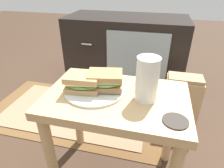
# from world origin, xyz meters

# --- Properties ---
(side_table) EXTENTS (0.56, 0.36, 0.46)m
(side_table) POSITION_xyz_m (0.00, 0.00, 0.37)
(side_table) COLOR tan
(side_table) RESTS_ON ground
(tv_cabinet) EXTENTS (0.96, 0.46, 0.58)m
(tv_cabinet) POSITION_xyz_m (-0.13, 0.95, 0.29)
(tv_cabinet) COLOR black
(tv_cabinet) RESTS_ON ground
(area_rug) EXTENTS (1.23, 0.64, 0.01)m
(area_rug) POSITION_xyz_m (-0.39, 0.40, 0.00)
(area_rug) COLOR brown
(area_rug) RESTS_ON ground
(plate) EXTENTS (0.25, 0.25, 0.01)m
(plate) POSITION_xyz_m (-0.09, 0.01, 0.47)
(plate) COLOR silver
(plate) RESTS_ON side_table
(sandwich_front) EXTENTS (0.15, 0.12, 0.07)m
(sandwich_front) POSITION_xyz_m (-0.13, 0.00, 0.50)
(sandwich_front) COLOR tan
(sandwich_front) RESTS_ON plate
(sandwich_back) EXTENTS (0.16, 0.13, 0.07)m
(sandwich_back) POSITION_xyz_m (-0.05, 0.03, 0.51)
(sandwich_back) COLOR #9E7A4C
(sandwich_back) RESTS_ON plate
(beer_glass) EXTENTS (0.08, 0.08, 0.17)m
(beer_glass) POSITION_xyz_m (0.11, 0.01, 0.54)
(beer_glass) COLOR silver
(beer_glass) RESTS_ON side_table
(coaster) EXTENTS (0.08, 0.08, 0.01)m
(coaster) POSITION_xyz_m (0.22, -0.10, 0.46)
(coaster) COLOR #332D28
(coaster) RESTS_ON side_table
(paper_bag) EXTENTS (0.21, 0.14, 0.34)m
(paper_bag) POSITION_xyz_m (0.32, 0.48, 0.17)
(paper_bag) COLOR tan
(paper_bag) RESTS_ON ground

